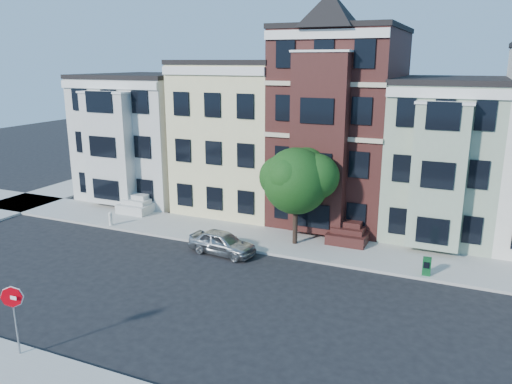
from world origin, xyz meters
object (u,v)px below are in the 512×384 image
at_px(newspaper_box, 427,266).
at_px(stop_sign, 15,316).
at_px(fire_hydrant, 111,220).
at_px(street_tree, 296,185).
at_px(parked_car, 222,243).

relative_size(newspaper_box, stop_sign, 0.30).
height_order(fire_hydrant, stop_sign, stop_sign).
xyz_separation_m(fire_hydrant, stop_sign, (6.46, -12.77, 1.13)).
relative_size(newspaper_box, fire_hydrant, 1.27).
bearing_deg(street_tree, newspaper_box, -11.76).
xyz_separation_m(newspaper_box, stop_sign, (-12.58, -12.91, 1.04)).
relative_size(fire_hydrant, stop_sign, 0.23).
xyz_separation_m(newspaper_box, fire_hydrant, (-19.04, -0.14, -0.09)).
distance_m(fire_hydrant, stop_sign, 14.35).
bearing_deg(newspaper_box, street_tree, 165.08).
bearing_deg(fire_hydrant, parked_car, -7.37).
relative_size(parked_car, stop_sign, 1.29).
relative_size(street_tree, parked_car, 1.79).
bearing_deg(fire_hydrant, street_tree, 8.07).
distance_m(street_tree, parked_car, 5.15).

